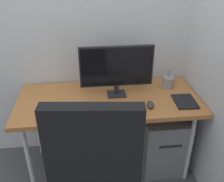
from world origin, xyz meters
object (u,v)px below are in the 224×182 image
Objects in this scene: mouse at (150,105)px; pen_holder at (168,82)px; filing_cabinet at (161,137)px; notebook at (185,101)px; desk_clamp_accessory at (43,118)px; monitor at (117,68)px; keyboard at (106,112)px; office_chair at (97,180)px.

mouse is 0.50× the size of pen_holder.
filing_cabinet is 0.48m from notebook.
monitor is at bearing 30.71° from desk_clamp_accessory.
keyboard is 0.63m from notebook.
pen_holder is at bearing 62.42° from mouse.
filing_cabinet is at bearing 22.24° from keyboard.
mouse is (0.34, 0.05, 0.01)m from keyboard.
monitor is 8.64× the size of desk_clamp_accessory.
office_chair reaches higher than notebook.
keyboard is at bearing -157.76° from filing_cabinet.
keyboard is at bearing -162.09° from mouse.
filing_cabinet is 0.79m from monitor.
mouse is at bearing -170.75° from notebook.
office_chair is at bearing -54.25° from desk_clamp_accessory.
desk_clamp_accessory is (-1.07, -0.14, 0.03)m from notebook.
office_chair reaches higher than filing_cabinet.
pen_holder is at bearing 9.05° from monitor.
mouse is 0.37m from pen_holder.
pen_holder is (0.06, 0.13, 0.49)m from filing_cabinet.
notebook is at bearing -77.52° from pen_holder.
mouse is 0.29m from notebook.
office_chair is 2.20× the size of filing_cabinet.
monitor reaches higher than pen_holder.
notebook is at bearing 16.90° from mouse.
monitor is at bearing 162.45° from notebook.
desk_clamp_accessory is (-0.78, -0.10, 0.02)m from mouse.
office_chair is at bearing -100.53° from keyboard.
keyboard is 6.34× the size of desk_clamp_accessory.
desk_clamp_accessory reaches higher than filing_cabinet.
office_chair is 0.95m from notebook.
notebook is at bearing 7.44° from desk_clamp_accessory.
office_chair is 12.88× the size of mouse.
mouse is 1.38× the size of desk_clamp_accessory.
keyboard is (-0.11, -0.27, -0.22)m from monitor.
keyboard is 4.60× the size of mouse.
keyboard reaches higher than filing_cabinet.
monitor is (0.21, 0.80, 0.33)m from office_chair.
office_chair is 6.39× the size of pen_holder.
mouse is 0.43× the size of notebook.
monitor is at bearing 146.28° from mouse.
keyboard is at bearing -170.20° from notebook.
filing_cabinet is at bearing 15.74° from desk_clamp_accessory.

